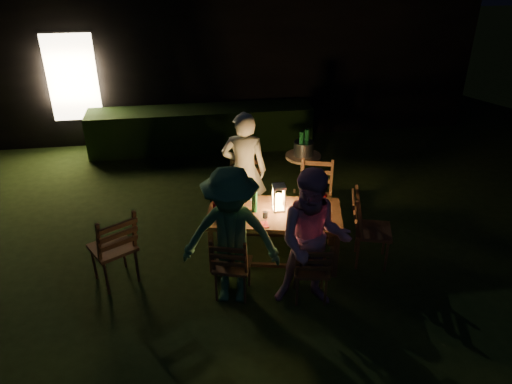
{
  "coord_description": "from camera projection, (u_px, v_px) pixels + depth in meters",
  "views": [
    {
      "loc": [
        -0.73,
        -5.24,
        3.9
      ],
      "look_at": [
        0.05,
        0.27,
        0.86
      ],
      "focal_mm": 35.0,
      "sensor_mm": 36.0,
      "label": 1
    }
  ],
  "objects": [
    {
      "name": "wineglass_a",
      "position": [
        252.0,
        194.0,
        6.45
      ],
      "size": [
        0.06,
        0.06,
        0.18
      ],
      "primitive_type": null,
      "color": "#59070F",
      "rests_on": "dining_table"
    },
    {
      "name": "plate_near_left",
      "position": [
        229.0,
        219.0,
        6.07
      ],
      "size": [
        0.25,
        0.25,
        0.01
      ],
      "primitive_type": "cylinder",
      "color": "white",
      "rests_on": "dining_table"
    },
    {
      "name": "bottle_bucket_b",
      "position": [
        306.0,
        144.0,
        7.62
      ],
      "size": [
        0.07,
        0.07,
        0.32
      ],
      "primitive_type": "cylinder",
      "color": "#0F471E",
      "rests_on": "side_table"
    },
    {
      "name": "chair_far_left",
      "position": [
        244.0,
        207.0,
        7.12
      ],
      "size": [
        0.55,
        0.57,
        1.01
      ],
      "rotation": [
        0.0,
        0.0,
        2.91
      ],
      "color": "#492C18",
      "rests_on": "ground"
    },
    {
      "name": "bottle_bucket_a",
      "position": [
        301.0,
        147.0,
        7.54
      ],
      "size": [
        0.07,
        0.07,
        0.32
      ],
      "primitive_type": "cylinder",
      "color": "#0F471E",
      "rests_on": "side_table"
    },
    {
      "name": "person_opp_right",
      "position": [
        313.0,
        241.0,
        5.42
      ],
      "size": [
        0.93,
        0.79,
        1.68
      ],
      "primitive_type": "imported",
      "rotation": [
        0.0,
        0.0,
        -0.21
      ],
      "color": "#B87EA1",
      "rests_on": "ground"
    },
    {
      "name": "person_house_side",
      "position": [
        244.0,
        171.0,
        6.9
      ],
      "size": [
        0.69,
        0.53,
        1.71
      ],
      "primitive_type": "imported",
      "rotation": [
        0.0,
        0.0,
        2.93
      ],
      "color": "beige",
      "rests_on": "ground"
    },
    {
      "name": "dining_table",
      "position": [
        274.0,
        217.0,
        6.27
      ],
      "size": [
        1.81,
        1.16,
        0.7
      ],
      "rotation": [
        0.0,
        0.0,
        -0.21
      ],
      "color": "#492C18",
      "rests_on": "ground"
    },
    {
      "name": "wineglass_b",
      "position": [
        216.0,
        209.0,
        6.13
      ],
      "size": [
        0.06,
        0.06,
        0.18
      ],
      "primitive_type": null,
      "color": "#59070F",
      "rests_on": "dining_table"
    },
    {
      "name": "person_opp_left",
      "position": [
        231.0,
        237.0,
        5.47
      ],
      "size": [
        1.19,
        0.84,
        1.68
      ],
      "primitive_type": "imported",
      "rotation": [
        0.0,
        0.0,
        -0.21
      ],
      "color": "#356B45",
      "rests_on": "ground"
    },
    {
      "name": "plate_far_left",
      "position": [
        233.0,
        201.0,
        6.46
      ],
      "size": [
        0.25,
        0.25,
        0.01
      ],
      "primitive_type": "cylinder",
      "color": "white",
      "rests_on": "dining_table"
    },
    {
      "name": "wineglass_d",
      "position": [
        324.0,
        200.0,
        6.31
      ],
      "size": [
        0.06,
        0.06,
        0.18
      ],
      "primitive_type": null,
      "color": "#59070F",
      "rests_on": "dining_table"
    },
    {
      "name": "phone",
      "position": [
        222.0,
        223.0,
        6.01
      ],
      "size": [
        0.14,
        0.07,
        0.01
      ],
      "primitive_type": "cube",
      "color": "black",
      "rests_on": "dining_table"
    },
    {
      "name": "lantern",
      "position": [
        279.0,
        199.0,
        6.2
      ],
      "size": [
        0.16,
        0.16,
        0.35
      ],
      "color": "white",
      "rests_on": "dining_table"
    },
    {
      "name": "wineglass_e",
      "position": [
        265.0,
        218.0,
        5.93
      ],
      "size": [
        0.06,
        0.06,
        0.18
      ],
      "primitive_type": null,
      "color": "silver",
      "rests_on": "dining_table"
    },
    {
      "name": "napkin_left",
      "position": [
        261.0,
        225.0,
        5.96
      ],
      "size": [
        0.18,
        0.14,
        0.01
      ],
      "primitive_type": "cube",
      "color": "red",
      "rests_on": "dining_table"
    },
    {
      "name": "chair_near_left",
      "position": [
        233.0,
        275.0,
        5.79
      ],
      "size": [
        0.52,
        0.54,
        0.92
      ],
      "rotation": [
        0.0,
        0.0,
        -0.29
      ],
      "color": "#492C18",
      "rests_on": "ground"
    },
    {
      "name": "garden_envelope",
      "position": [
        216.0,
        39.0,
        11.1
      ],
      "size": [
        40.0,
        40.0,
        3.2
      ],
      "color": "black",
      "rests_on": "ground"
    },
    {
      "name": "plate_far_right",
      "position": [
        310.0,
        204.0,
        6.4
      ],
      "size": [
        0.25,
        0.25,
        0.01
      ],
      "primitive_type": "cylinder",
      "color": "white",
      "rests_on": "dining_table"
    },
    {
      "name": "chair_far_right",
      "position": [
        315.0,
        209.0,
        7.06
      ],
      "size": [
        0.57,
        0.59,
        1.02
      ],
      "rotation": [
        0.0,
        0.0,
        2.86
      ],
      "color": "#492C18",
      "rests_on": "ground"
    },
    {
      "name": "plate_near_right",
      "position": [
        311.0,
        222.0,
        6.01
      ],
      "size": [
        0.25,
        0.25,
        0.01
      ],
      "primitive_type": "cylinder",
      "color": "white",
      "rests_on": "dining_table"
    },
    {
      "name": "wineglass_c",
      "position": [
        299.0,
        219.0,
        5.93
      ],
      "size": [
        0.06,
        0.06,
        0.18
      ],
      "primitive_type": null,
      "color": "#59070F",
      "rests_on": "dining_table"
    },
    {
      "name": "chair_spare",
      "position": [
        115.0,
        259.0,
        5.98
      ],
      "size": [
        0.67,
        0.68,
        1.06
      ],
      "rotation": [
        0.0,
        0.0,
        0.52
      ],
      "color": "#492C18",
      "rests_on": "ground"
    },
    {
      "name": "bottle_table",
      "position": [
        254.0,
        202.0,
        6.18
      ],
      "size": [
        0.07,
        0.07,
        0.28
      ],
      "primitive_type": "cylinder",
      "color": "#0F471E",
      "rests_on": "dining_table"
    },
    {
      "name": "chair_near_right",
      "position": [
        311.0,
        279.0,
        5.74
      ],
      "size": [
        0.45,
        0.48,
        0.89
      ],
      "rotation": [
        0.0,
        0.0,
        -0.14
      ],
      "color": "#492C18",
      "rests_on": "ground"
    },
    {
      "name": "chair_end",
      "position": [
        370.0,
        241.0,
        6.35
      ],
      "size": [
        0.6,
        0.58,
        1.03
      ],
      "rotation": [
        0.0,
        0.0,
        -1.86
      ],
      "color": "#492C18",
      "rests_on": "ground"
    },
    {
      "name": "ice_bucket",
      "position": [
        304.0,
        148.0,
        7.6
      ],
      "size": [
        0.3,
        0.3,
        0.22
      ],
      "primitive_type": "cylinder",
      "color": "#A5A8AD",
      "rests_on": "side_table"
    },
    {
      "name": "napkin_right",
      "position": [
        320.0,
        226.0,
        5.94
      ],
      "size": [
        0.18,
        0.14,
        0.01
      ],
      "primitive_type": "cube",
      "color": "red",
      "rests_on": "dining_table"
    },
    {
      "name": "side_table",
      "position": [
        303.0,
        160.0,
        7.69
      ],
      "size": [
        0.54,
        0.54,
        0.73
      ],
      "color": "olive",
      "rests_on": "ground"
    }
  ]
}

